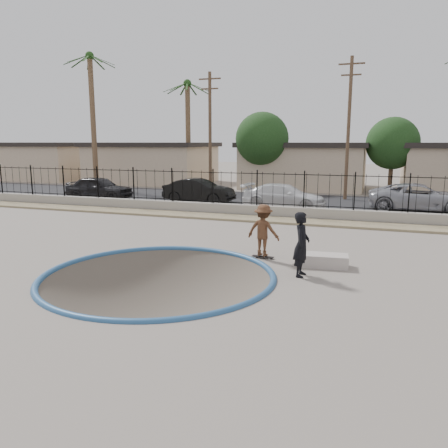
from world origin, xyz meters
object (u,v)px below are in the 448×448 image
at_px(car_a, 99,188).
at_px(car_d, 420,197).
at_px(concrete_ledge, 322,260).
at_px(skater, 263,233).
at_px(skateboard, 263,257).
at_px(car_c, 284,196).
at_px(car_b, 199,191).
at_px(videographer, 302,244).

bearing_deg(car_a, car_d, -86.51).
bearing_deg(concrete_ledge, skater, 170.31).
bearing_deg(skateboard, car_a, 144.69).
xyz_separation_m(concrete_ledge, car_c, (-3.64, 11.73, 0.56)).
bearing_deg(skater, car_d, -104.11).
height_order(skater, car_b, skater).
height_order(car_b, car_c, car_b).
distance_m(videographer, car_d, 15.22).
bearing_deg(concrete_ledge, car_c, 107.24).
bearing_deg(skateboard, car_b, 124.02).
bearing_deg(car_d, skateboard, 153.36).
relative_size(car_a, car_c, 0.93).
bearing_deg(car_b, car_c, -96.76).
xyz_separation_m(skateboard, car_b, (-7.42, 12.23, 0.75)).
relative_size(skateboard, car_a, 0.17).
height_order(car_a, car_b, car_a).
relative_size(concrete_ledge, car_c, 0.32).
xyz_separation_m(car_a, car_b, (7.10, 0.85, -0.02)).
height_order(car_b, car_d, car_d).
relative_size(car_a, car_b, 1.00).
bearing_deg(car_c, car_d, -73.32).
bearing_deg(car_a, videographer, -129.86).
bearing_deg(car_c, concrete_ledge, -158.03).
relative_size(car_b, car_c, 0.94).
bearing_deg(skater, car_b, -48.18).
height_order(skater, car_d, skater).
bearing_deg(videographer, concrete_ledge, -21.19).
height_order(concrete_ledge, car_a, car_a).
height_order(skateboard, car_d, car_d).
distance_m(car_b, car_c, 5.89).
bearing_deg(videographer, car_c, 14.10).
distance_m(car_a, car_c, 12.93).
xyz_separation_m(skater, car_c, (-1.59, 11.38, -0.13)).
distance_m(skateboard, car_d, 14.31).
distance_m(skateboard, concrete_ledge, 2.09).
distance_m(car_b, car_d, 13.41).
bearing_deg(videographer, skater, 45.00).
distance_m(skateboard, car_b, 14.32).
bearing_deg(car_a, skater, -129.06).
xyz_separation_m(skateboard, car_a, (-14.52, 11.38, 0.78)).
relative_size(videographer, car_d, 0.34).
bearing_deg(skater, concrete_ledge, -179.12).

